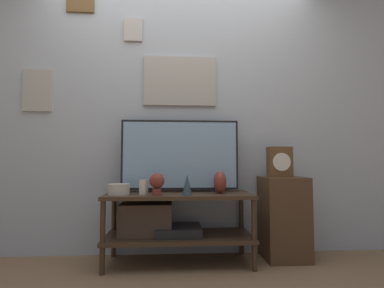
{
  "coord_description": "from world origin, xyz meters",
  "views": [
    {
      "loc": [
        -0.06,
        -2.21,
        0.82
      ],
      "look_at": [
        0.11,
        0.28,
        0.97
      ],
      "focal_mm": 28.0,
      "sensor_mm": 36.0,
      "label": 1
    }
  ],
  "objects_px": {
    "vase_urn_stoneware": "(220,182)",
    "candle_jar": "(144,187)",
    "vase_wide_bowl": "(119,189)",
    "decorative_bust": "(157,182)",
    "vase_slim_bronze": "(187,185)",
    "television": "(180,155)",
    "mantel_clock": "(280,162)"
  },
  "relations": [
    {
      "from": "television",
      "to": "decorative_bust",
      "type": "xyz_separation_m",
      "value": [
        -0.19,
        -0.26,
        -0.22
      ]
    },
    {
      "from": "vase_wide_bowl",
      "to": "decorative_bust",
      "type": "relative_size",
      "value": 0.98
    },
    {
      "from": "mantel_clock",
      "to": "vase_urn_stoneware",
      "type": "bearing_deg",
      "value": -171.85
    },
    {
      "from": "vase_slim_bronze",
      "to": "vase_urn_stoneware",
      "type": "bearing_deg",
      "value": 26.92
    },
    {
      "from": "mantel_clock",
      "to": "vase_slim_bronze",
      "type": "bearing_deg",
      "value": -164.99
    },
    {
      "from": "television",
      "to": "vase_wide_bowl",
      "type": "relative_size",
      "value": 6.0
    },
    {
      "from": "vase_wide_bowl",
      "to": "television",
      "type": "bearing_deg",
      "value": 20.93
    },
    {
      "from": "vase_wide_bowl",
      "to": "vase_urn_stoneware",
      "type": "relative_size",
      "value": 0.93
    },
    {
      "from": "vase_slim_bronze",
      "to": "mantel_clock",
      "type": "relative_size",
      "value": 0.63
    },
    {
      "from": "vase_urn_stoneware",
      "to": "candle_jar",
      "type": "xyz_separation_m",
      "value": [
        -0.62,
        -0.06,
        -0.03
      ]
    },
    {
      "from": "vase_wide_bowl",
      "to": "decorative_bust",
      "type": "bearing_deg",
      "value": -14.07
    },
    {
      "from": "vase_urn_stoneware",
      "to": "candle_jar",
      "type": "bearing_deg",
      "value": -174.7
    },
    {
      "from": "vase_slim_bronze",
      "to": "decorative_bust",
      "type": "height_order",
      "value": "decorative_bust"
    },
    {
      "from": "vase_slim_bronze",
      "to": "candle_jar",
      "type": "xyz_separation_m",
      "value": [
        -0.34,
        0.08,
        -0.02
      ]
    },
    {
      "from": "vase_urn_stoneware",
      "to": "mantel_clock",
      "type": "bearing_deg",
      "value": 8.15
    },
    {
      "from": "vase_slim_bronze",
      "to": "decorative_bust",
      "type": "xyz_separation_m",
      "value": [
        -0.23,
        0.01,
        0.02
      ]
    },
    {
      "from": "decorative_bust",
      "to": "mantel_clock",
      "type": "height_order",
      "value": "mantel_clock"
    },
    {
      "from": "vase_urn_stoneware",
      "to": "candle_jar",
      "type": "relative_size",
      "value": 1.57
    },
    {
      "from": "vase_slim_bronze",
      "to": "decorative_bust",
      "type": "bearing_deg",
      "value": 176.66
    },
    {
      "from": "television",
      "to": "candle_jar",
      "type": "height_order",
      "value": "television"
    },
    {
      "from": "vase_wide_bowl",
      "to": "decorative_bust",
      "type": "xyz_separation_m",
      "value": [
        0.3,
        -0.08,
        0.06
      ]
    },
    {
      "from": "vase_wide_bowl",
      "to": "candle_jar",
      "type": "height_order",
      "value": "candle_jar"
    },
    {
      "from": "vase_slim_bronze",
      "to": "candle_jar",
      "type": "distance_m",
      "value": 0.35
    },
    {
      "from": "vase_urn_stoneware",
      "to": "decorative_bust",
      "type": "xyz_separation_m",
      "value": [
        -0.51,
        -0.13,
        0.01
      ]
    },
    {
      "from": "mantel_clock",
      "to": "candle_jar",
      "type": "bearing_deg",
      "value": -173.37
    },
    {
      "from": "vase_urn_stoneware",
      "to": "vase_slim_bronze",
      "type": "relative_size",
      "value": 1.11
    },
    {
      "from": "vase_wide_bowl",
      "to": "vase_slim_bronze",
      "type": "height_order",
      "value": "vase_slim_bronze"
    },
    {
      "from": "television",
      "to": "mantel_clock",
      "type": "relative_size",
      "value": 3.88
    },
    {
      "from": "vase_wide_bowl",
      "to": "mantel_clock",
      "type": "height_order",
      "value": "mantel_clock"
    },
    {
      "from": "vase_wide_bowl",
      "to": "vase_urn_stoneware",
      "type": "height_order",
      "value": "vase_urn_stoneware"
    },
    {
      "from": "vase_wide_bowl",
      "to": "mantel_clock",
      "type": "bearing_deg",
      "value": 5.44
    },
    {
      "from": "television",
      "to": "mantel_clock",
      "type": "height_order",
      "value": "television"
    }
  ]
}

